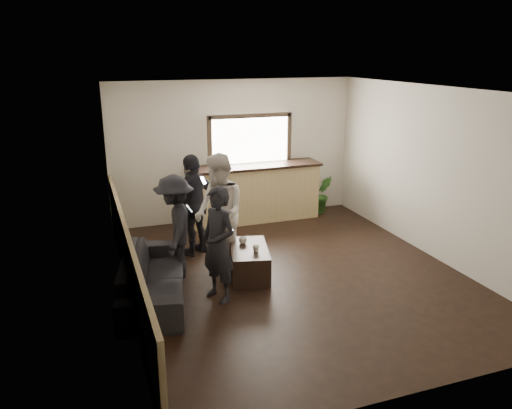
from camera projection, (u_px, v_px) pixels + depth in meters
name	position (u px, v px, depth m)	size (l,w,h in m)	color
ground	(293.00, 274.00, 7.75)	(5.00, 6.00, 0.01)	black
room_shell	(248.00, 187.00, 7.08)	(5.01, 6.01, 2.80)	silver
bar_counter	(254.00, 189.00, 10.08)	(2.70, 0.68, 2.13)	tan
sofa	(153.00, 276.00, 6.94)	(2.15, 0.84, 0.63)	black
coffee_table	(249.00, 261.00, 7.67)	(0.56, 1.01, 0.45)	black
cup_a	(243.00, 240.00, 7.76)	(0.12, 0.12, 0.10)	silver
cup_b	(256.00, 249.00, 7.44)	(0.10, 0.10, 0.10)	silver
potted_plant	(322.00, 194.00, 10.59)	(0.45, 0.36, 0.81)	#2D6623
person_a	(218.00, 245.00, 6.75)	(0.61, 0.70, 1.61)	black
person_b	(219.00, 212.00, 7.74)	(0.80, 0.97, 1.84)	silver
person_c	(175.00, 227.00, 7.49)	(0.82, 1.14, 1.59)	black
person_d	(194.00, 205.00, 8.31)	(1.07, 0.92, 1.72)	black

